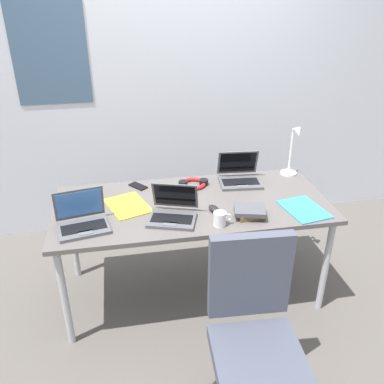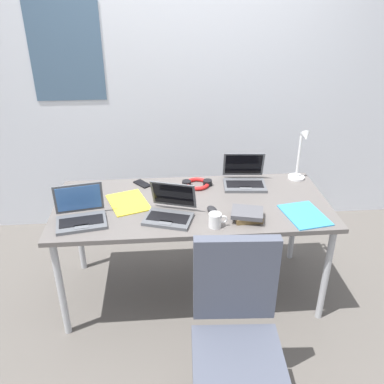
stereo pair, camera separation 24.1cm
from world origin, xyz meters
The scene contains 15 objects.
ground_plane centered at (0.00, 0.00, 0.00)m, with size 12.00×12.00×0.00m, color #56514C.
wall_back centered at (0.00, 1.10, 1.30)m, with size 6.00×0.13×2.60m.
desk centered at (0.00, 0.00, 0.68)m, with size 1.80×0.80×0.74m.
desk_lamp centered at (0.80, 0.28, 0.94)m, with size 0.12×0.18×0.40m.
laptop_by_keyboard centered at (-0.69, -0.18, 0.78)m, with size 0.33×0.28×0.22m.
laptop_mid_desk centered at (0.40, 0.24, 0.78)m, with size 0.32×0.29×0.21m.
laptop_back_left centered at (-0.15, -0.17, 0.78)m, with size 0.35×0.34×0.21m.
computer_mouse centered at (0.12, -0.13, 0.76)m, with size 0.06×0.10×0.03m, color black.
cell_phone centered at (-0.33, 0.30, 0.74)m, with size 0.06×0.14×0.01m, color black.
headphones centered at (0.06, 0.25, 0.76)m, with size 0.21×0.18×0.04m.
book_stack centered at (0.32, -0.23, 0.77)m, with size 0.22×0.20×0.06m.
paper_folder_near_lamp centered at (0.69, -0.22, 0.74)m, with size 0.23×0.31×0.01m, color #338CC6.
paper_folder_front_left centered at (-0.42, 0.03, 0.74)m, with size 0.23×0.31×0.01m, color gold.
coffee_mug centered at (0.11, -0.30, 0.78)m, with size 0.11×0.08×0.09m.
office_chair centered at (0.14, -0.95, 0.40)m, with size 0.52×0.55×0.97m.
Camera 1 is at (-0.43, -2.35, 2.06)m, focal length 38.62 mm.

